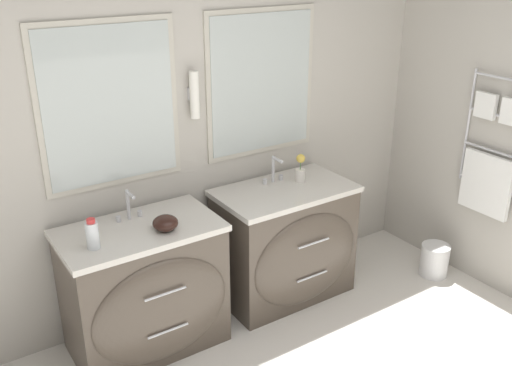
{
  "coord_description": "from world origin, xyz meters",
  "views": [
    {
      "loc": [
        -1.51,
        -1.2,
        2.42
      ],
      "look_at": [
        0.23,
        1.43,
        1.1
      ],
      "focal_mm": 40.0,
      "sensor_mm": 36.0,
      "label": 1
    }
  ],
  "objects_px": {
    "vanity_left": "(146,290)",
    "vanity_right": "(287,243)",
    "amenity_bowl": "(165,223)",
    "waste_bin": "(435,259)",
    "flower_vase": "(300,169)",
    "toiletry_bottle": "(92,235)"
  },
  "relations": [
    {
      "from": "flower_vase",
      "to": "waste_bin",
      "type": "distance_m",
      "value": 1.36
    },
    {
      "from": "flower_vase",
      "to": "amenity_bowl",
      "type": "bearing_deg",
      "value": -171.98
    },
    {
      "from": "vanity_right",
      "to": "amenity_bowl",
      "type": "xyz_separation_m",
      "value": [
        -0.96,
        -0.08,
        0.46
      ]
    },
    {
      "from": "vanity_right",
      "to": "vanity_left",
      "type": "bearing_deg",
      "value": 180.0
    },
    {
      "from": "toiletry_bottle",
      "to": "flower_vase",
      "type": "height_order",
      "value": "flower_vase"
    },
    {
      "from": "toiletry_bottle",
      "to": "waste_bin",
      "type": "relative_size",
      "value": 0.71
    },
    {
      "from": "vanity_right",
      "to": "waste_bin",
      "type": "distance_m",
      "value": 1.25
    },
    {
      "from": "vanity_right",
      "to": "toiletry_bottle",
      "type": "bearing_deg",
      "value": -177.68
    },
    {
      "from": "flower_vase",
      "to": "vanity_right",
      "type": "bearing_deg",
      "value": -153.7
    },
    {
      "from": "toiletry_bottle",
      "to": "amenity_bowl",
      "type": "xyz_separation_m",
      "value": [
        0.43,
        -0.02,
        -0.04
      ]
    },
    {
      "from": "vanity_right",
      "to": "toiletry_bottle",
      "type": "height_order",
      "value": "toiletry_bottle"
    },
    {
      "from": "vanity_right",
      "to": "flower_vase",
      "type": "distance_m",
      "value": 0.54
    },
    {
      "from": "vanity_left",
      "to": "amenity_bowl",
      "type": "height_order",
      "value": "amenity_bowl"
    },
    {
      "from": "amenity_bowl",
      "to": "waste_bin",
      "type": "bearing_deg",
      "value": -9.27
    },
    {
      "from": "vanity_right",
      "to": "flower_vase",
      "type": "relative_size",
      "value": 4.69
    },
    {
      "from": "vanity_left",
      "to": "vanity_right",
      "type": "xyz_separation_m",
      "value": [
        1.09,
        0.0,
        0.0
      ]
    },
    {
      "from": "toiletry_bottle",
      "to": "waste_bin",
      "type": "bearing_deg",
      "value": -8.18
    },
    {
      "from": "amenity_bowl",
      "to": "waste_bin",
      "type": "relative_size",
      "value": 0.6
    },
    {
      "from": "vanity_left",
      "to": "waste_bin",
      "type": "relative_size",
      "value": 3.76
    },
    {
      "from": "vanity_right",
      "to": "waste_bin",
      "type": "height_order",
      "value": "vanity_right"
    },
    {
      "from": "vanity_left",
      "to": "toiletry_bottle",
      "type": "bearing_deg",
      "value": -169.54
    },
    {
      "from": "vanity_right",
      "to": "toiletry_bottle",
      "type": "distance_m",
      "value": 1.48
    }
  ]
}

